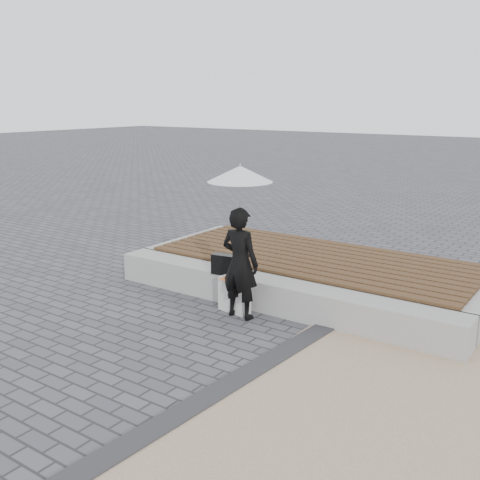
% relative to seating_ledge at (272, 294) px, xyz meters
% --- Properties ---
extents(ground, '(80.00, 80.00, 0.00)m').
position_rel_seating_ledge_xyz_m(ground, '(0.00, -1.60, -0.20)').
color(ground, '#4D4C51').
rests_on(ground, ground).
extents(edging_band, '(0.61, 5.20, 0.04)m').
position_rel_seating_ledge_xyz_m(edging_band, '(0.75, -2.10, -0.18)').
color(edging_band, '#2E2D30').
rests_on(edging_band, ground).
extents(seating_ledge, '(5.00, 0.45, 0.40)m').
position_rel_seating_ledge_xyz_m(seating_ledge, '(0.00, 0.00, 0.00)').
color(seating_ledge, '#9E9E98').
rests_on(seating_ledge, ground).
extents(timber_platform, '(5.00, 2.00, 0.40)m').
position_rel_seating_ledge_xyz_m(timber_platform, '(0.00, 1.20, 0.00)').
color(timber_platform, '#ABABA6').
rests_on(timber_platform, ground).
extents(timber_decking, '(4.60, 2.00, 0.04)m').
position_rel_seating_ledge_xyz_m(timber_decking, '(0.00, 1.20, 0.22)').
color(timber_decking, '#513A1E').
rests_on(timber_decking, timber_platform).
extents(woman, '(0.52, 0.34, 1.41)m').
position_rel_seating_ledge_xyz_m(woman, '(-0.18, -0.47, 0.50)').
color(woman, black).
rests_on(woman, ground).
extents(parasol, '(0.79, 0.79, 1.00)m').
position_rel_seating_ledge_xyz_m(parasol, '(-0.18, -0.47, 1.61)').
color(parasol, '#A2A2A6').
rests_on(parasol, ground).
extents(handbag, '(0.40, 0.20, 0.27)m').
position_rel_seating_ledge_xyz_m(handbag, '(-0.63, -0.17, 0.34)').
color(handbag, black).
rests_on(handbag, seating_ledge).
extents(canvas_tote, '(0.45, 0.24, 0.45)m').
position_rel_seating_ledge_xyz_m(canvas_tote, '(-0.35, -0.36, 0.02)').
color(canvas_tote, '#BABAB6').
rests_on(canvas_tote, ground).
extents(magazine, '(0.28, 0.21, 0.01)m').
position_rel_seating_ledge_xyz_m(magazine, '(-0.35, -0.41, 0.25)').
color(magazine, '#FC2838').
rests_on(magazine, canvas_tote).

